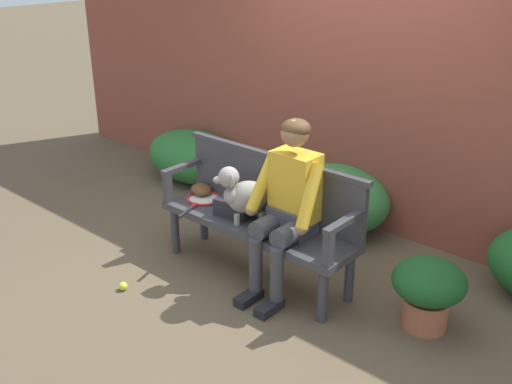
# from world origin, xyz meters

# --- Properties ---
(ground_plane) EXTENTS (40.00, 40.00, 0.00)m
(ground_plane) POSITION_xyz_m (0.00, 0.00, 0.00)
(ground_plane) COLOR brown
(brick_garden_fence) EXTENTS (8.00, 0.30, 2.63)m
(brick_garden_fence) POSITION_xyz_m (0.00, 1.50, 1.32)
(brick_garden_fence) COLOR brown
(brick_garden_fence) RESTS_ON ground
(hedge_bush_mid_left) EXTENTS (1.20, 0.78, 0.56)m
(hedge_bush_mid_left) POSITION_xyz_m (-1.83, 1.08, 0.28)
(hedge_bush_mid_left) COLOR #286B2D
(hedge_bush_mid_left) RESTS_ON ground
(hedge_bush_far_left) EXTENTS (1.03, 0.84, 0.60)m
(hedge_bush_far_left) POSITION_xyz_m (0.00, 1.11, 0.30)
(hedge_bush_far_left) COLOR #337538
(hedge_bush_far_left) RESTS_ON ground
(garden_bench) EXTENTS (1.68, 0.46, 0.47)m
(garden_bench) POSITION_xyz_m (0.00, 0.00, 0.41)
(garden_bench) COLOR #38383D
(garden_bench) RESTS_ON ground
(bench_backrest) EXTENTS (1.72, 0.06, 0.50)m
(bench_backrest) POSITION_xyz_m (0.00, 0.20, 0.72)
(bench_backrest) COLOR #38383D
(bench_backrest) RESTS_ON garden_bench
(bench_armrest_left_end) EXTENTS (0.06, 0.46, 0.28)m
(bench_armrest_left_end) POSITION_xyz_m (-0.80, -0.08, 0.67)
(bench_armrest_left_end) COLOR #38383D
(bench_armrest_left_end) RESTS_ON garden_bench
(bench_armrest_right_end) EXTENTS (0.06, 0.46, 0.28)m
(bench_armrest_right_end) POSITION_xyz_m (0.80, -0.08, 0.67)
(bench_armrest_right_end) COLOR #38383D
(bench_armrest_right_end) RESTS_ON garden_bench
(person_seated) EXTENTS (0.56, 0.63, 1.34)m
(person_seated) POSITION_xyz_m (0.32, -0.01, 0.74)
(person_seated) COLOR black
(person_seated) RESTS_ON ground
(dog_on_bench) EXTENTS (0.37, 0.42, 0.45)m
(dog_on_bench) POSITION_xyz_m (-0.09, -0.05, 0.70)
(dog_on_bench) COLOR gray
(dog_on_bench) RESTS_ON garden_bench
(tennis_racket) EXTENTS (0.36, 0.58, 0.03)m
(tennis_racket) POSITION_xyz_m (-0.60, 0.01, 0.48)
(tennis_racket) COLOR red
(tennis_racket) RESTS_ON garden_bench
(baseball_glove) EXTENTS (0.28, 0.26, 0.09)m
(baseball_glove) POSITION_xyz_m (-0.70, 0.10, 0.52)
(baseball_glove) COLOR brown
(baseball_glove) RESTS_ON garden_bench
(sports_bag) EXTENTS (0.31, 0.25, 0.14)m
(sports_bag) POSITION_xyz_m (-0.21, -0.01, 0.54)
(sports_bag) COLOR #232328
(sports_bag) RESTS_ON garden_bench
(tennis_ball) EXTENTS (0.07, 0.07, 0.07)m
(tennis_ball) POSITION_xyz_m (-0.62, -0.84, 0.03)
(tennis_ball) COLOR #CCDB33
(tennis_ball) RESTS_ON ground
(potted_plant) EXTENTS (0.50, 0.50, 0.51)m
(potted_plant) POSITION_xyz_m (1.33, 0.25, 0.30)
(potted_plant) COLOR #A85B3D
(potted_plant) RESTS_ON ground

